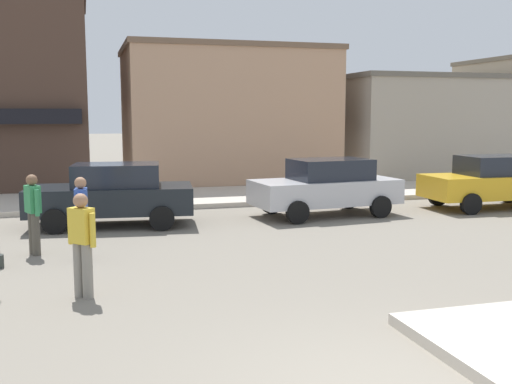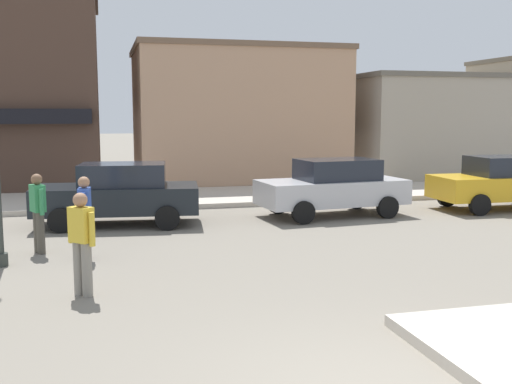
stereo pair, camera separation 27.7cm
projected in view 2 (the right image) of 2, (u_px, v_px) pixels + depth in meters
The scene contains 9 objects.
kerb_far at pixel (187, 198), 19.47m from camera, with size 80.00×4.00×0.15m, color beige.
parked_car_nearest at pixel (119, 193), 15.00m from camera, with size 4.17×2.23×1.56m.
parked_car_second at pixel (333, 187), 16.34m from camera, with size 4.15×2.18×1.56m.
parked_car_third at pixel (503, 182), 17.49m from camera, with size 4.04×1.96×1.56m.
pedestrian_crossing_near at pixel (38, 211), 11.97m from camera, with size 0.35×0.54×1.61m.
pedestrian_crossing_far at pixel (85, 215), 11.46m from camera, with size 0.25×0.56×1.61m.
pedestrian_kerb_side at pixel (82, 241), 9.15m from camera, with size 0.45×0.46×1.61m.
building_storefront_left_near at pixel (236, 116), 24.49m from camera, with size 8.18×5.82×5.39m.
building_storefront_left_mid at pixel (422, 127), 27.01m from camera, with size 7.67×7.23×4.40m.
Camera 2 is at (-2.61, -5.07, 2.81)m, focal length 42.00 mm.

